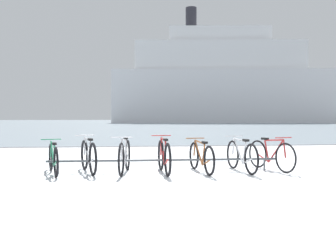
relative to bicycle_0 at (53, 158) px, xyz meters
The scene contains 10 objects.
ground 51.41m from the bicycle_0, 87.16° to the left, with size 80.00×132.00×0.08m.
bike_rack 2.48m from the bicycle_0, ahead, with size 5.26×0.05×0.31m.
bicycle_0 is the anchor object (origin of this frame).
bicycle_1 0.77m from the bicycle_0, ahead, with size 0.61×1.64×0.84m.
bicycle_2 1.58m from the bicycle_0, ahead, with size 0.46×1.71×0.84m.
bicycle_3 2.47m from the bicycle_0, ahead, with size 0.46×1.69×0.84m.
bicycle_4 3.32m from the bicycle_0, ahead, with size 0.46×1.72×0.77m.
bicycle_5 4.27m from the bicycle_0, ahead, with size 0.46×1.73×0.81m.
bicycle_6 5.03m from the bicycle_0, ahead, with size 0.64×1.62×0.81m.
ferry_ship 68.20m from the bicycle_0, 72.92° to the left, with size 43.31×17.11×22.45m.
Camera 1 is at (-0.89, -6.15, 1.29)m, focal length 40.89 mm.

